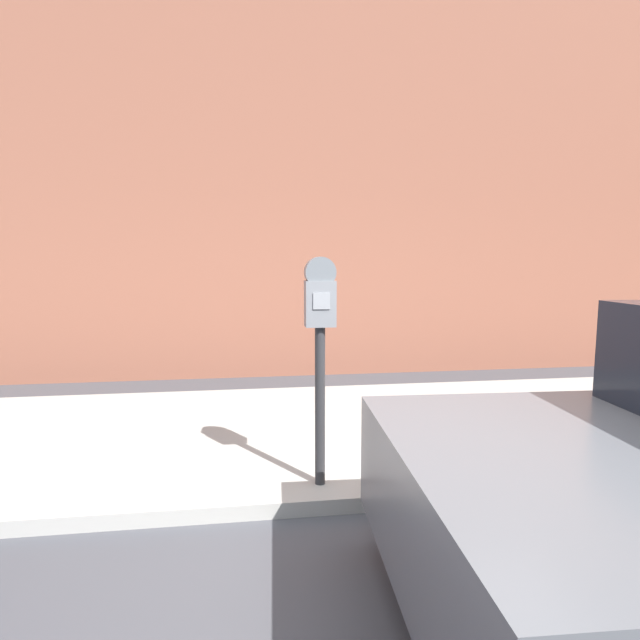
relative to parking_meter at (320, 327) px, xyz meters
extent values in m
plane|color=#47474C|center=(0.44, -1.04, -1.17)|extent=(60.00, 60.00, 0.00)
cube|color=#ADAAA3|center=(0.44, 1.16, -1.12)|extent=(24.00, 2.80, 0.10)
cube|color=#935642|center=(0.44, 3.73, 1.97)|extent=(24.00, 0.30, 6.28)
cylinder|color=#2D2D30|center=(0.00, 0.00, -0.53)|extent=(0.07, 0.07, 1.07)
cube|color=slate|center=(0.00, 0.00, 0.15)|extent=(0.20, 0.13, 0.30)
cube|color=gray|center=(0.00, -0.07, 0.17)|extent=(0.11, 0.01, 0.10)
cylinder|color=slate|center=(0.00, 0.00, 0.36)|extent=(0.20, 0.10, 0.20)
cylinder|color=black|center=(1.01, -0.71, -0.83)|extent=(0.69, 0.25, 0.68)
camera|label=1|loc=(-0.44, -3.18, 0.44)|focal=28.00mm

